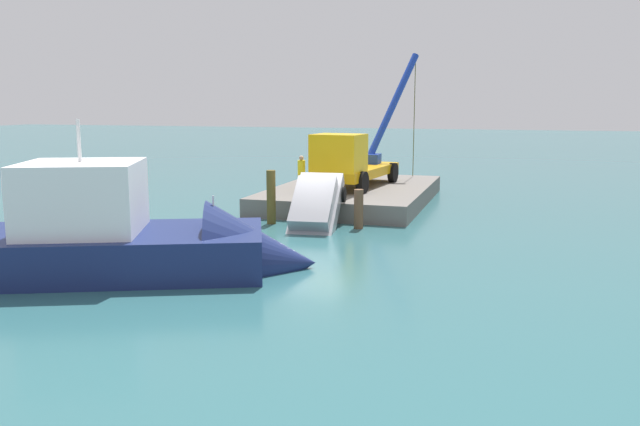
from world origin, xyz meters
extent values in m
plane|color=#2D6066|center=(0.00, 0.00, 0.00)|extent=(200.00, 200.00, 0.00)
cube|color=slate|center=(-6.56, 0.00, 0.41)|extent=(11.38, 7.19, 0.82)
cube|color=orange|center=(-6.56, 0.16, 1.54)|extent=(6.82, 3.05, 0.45)
cube|color=yellow|center=(-4.20, -0.12, 2.62)|extent=(2.09, 2.40, 1.71)
cylinder|color=black|center=(-4.13, 1.02, 1.32)|extent=(1.03, 0.42, 1.00)
cylinder|color=black|center=(-4.40, -1.25, 1.32)|extent=(1.03, 0.42, 1.00)
cylinder|color=black|center=(-8.72, 1.57, 1.32)|extent=(1.03, 0.42, 1.00)
cylinder|color=black|center=(-8.99, -0.71, 1.32)|extent=(1.03, 0.42, 1.00)
cylinder|color=#1938A5|center=(-10.00, 1.28, 4.79)|extent=(3.40, 2.24, 5.44)
cube|color=#1938A5|center=(-8.52, 0.39, 2.02)|extent=(1.00, 1.00, 0.50)
cylinder|color=#4C4C19|center=(-11.48, 2.17, 4.13)|extent=(0.04, 0.04, 6.57)
cylinder|color=black|center=(-3.46, -1.66, 1.19)|extent=(0.28, 0.28, 0.74)
cylinder|color=yellow|center=(-3.46, -1.66, 1.94)|extent=(0.34, 0.34, 0.74)
sphere|color=tan|center=(-3.46, -1.66, 2.42)|extent=(0.21, 0.21, 0.21)
cube|color=#99999E|center=(0.61, 0.22, 0.49)|extent=(3.98, 2.12, 3.15)
cube|color=#99999E|center=(0.78, 0.23, 1.07)|extent=(2.41, 1.76, 1.94)
cylinder|color=black|center=(1.55, 1.19, -0.69)|extent=(0.91, 0.30, 0.90)
cylinder|color=black|center=(1.72, -0.56, -0.69)|extent=(0.91, 0.30, 0.90)
cylinder|color=black|center=(-0.86, 0.96, 1.19)|extent=(0.91, 0.30, 0.90)
cylinder|color=black|center=(-0.70, -0.79, 1.19)|extent=(0.91, 0.30, 0.90)
cube|color=navy|center=(8.70, -3.67, 0.16)|extent=(7.04, 9.94, 2.13)
cone|color=navy|center=(6.94, 0.57, 0.16)|extent=(4.76, 4.43, 3.82)
cube|color=white|center=(8.87, -4.09, 2.23)|extent=(4.04, 4.11, 2.01)
cylinder|color=white|center=(8.87, -4.09, 3.83)|extent=(0.10, 0.10, 1.20)
cylinder|color=silver|center=(7.47, -0.70, 1.73)|extent=(0.06, 0.06, 1.00)
cylinder|color=brown|center=(-0.03, -1.82, 1.10)|extent=(0.37, 0.37, 2.19)
cylinder|color=brown|center=(-0.06, 1.83, 0.77)|extent=(0.37, 0.37, 1.55)
camera|label=1|loc=(24.33, 7.65, 4.88)|focal=36.43mm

